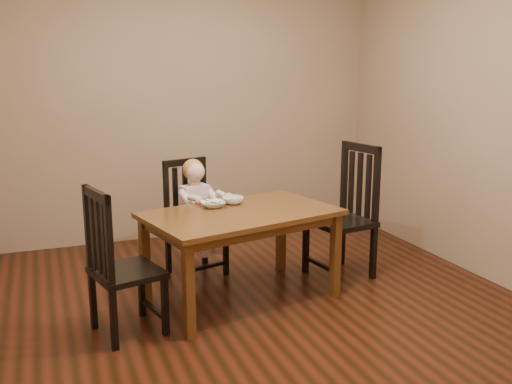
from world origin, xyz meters
name	(u,v)px	position (x,y,z in m)	size (l,w,h in m)	color
room	(255,123)	(0.00, 0.00, 1.35)	(4.01, 4.01, 2.71)	#431A0E
dining_table	(241,222)	(-0.03, 0.19, 0.61)	(1.52, 1.11, 0.69)	#543513
chair_child	(193,220)	(-0.22, 0.88, 0.46)	(0.51, 0.50, 0.97)	black
chair_left	(119,266)	(-0.96, -0.07, 0.47)	(0.50, 0.51, 0.99)	black
chair_right	(346,214)	(0.95, 0.39, 0.53)	(0.52, 0.54, 1.10)	black
toddler	(196,206)	(-0.20, 0.84, 0.60)	(0.30, 0.38, 0.52)	white
bowl_peas	(213,204)	(-0.19, 0.39, 0.71)	(0.18, 0.18, 0.05)	white
bowl_veg	(233,200)	(-0.01, 0.44, 0.71)	(0.17, 0.17, 0.05)	white
fork	(209,203)	(-0.22, 0.36, 0.73)	(0.09, 0.09, 0.04)	silver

